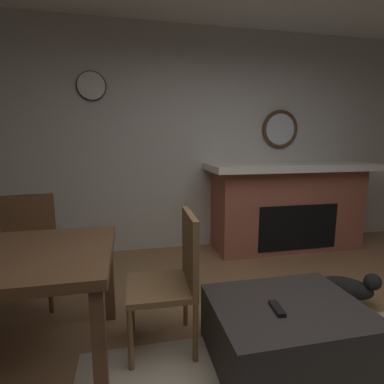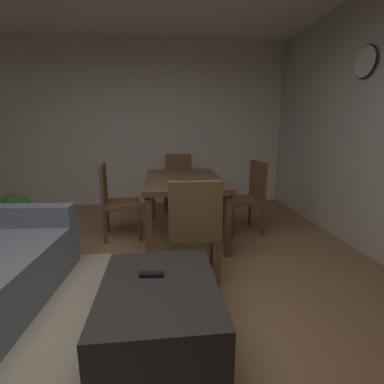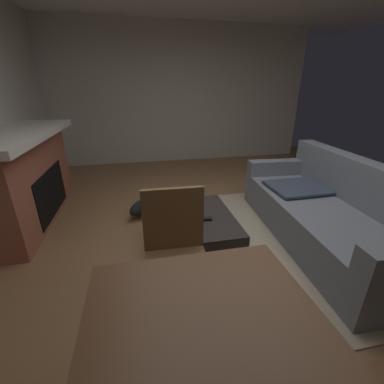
# 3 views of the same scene
# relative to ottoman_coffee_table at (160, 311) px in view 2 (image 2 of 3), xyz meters

# --- Properties ---
(floor) EXTENTS (8.47, 8.47, 0.00)m
(floor) POSITION_rel_ottoman_coffee_table_xyz_m (-0.04, 0.39, -0.19)
(floor) COLOR olive
(wall_right_window_side) EXTENTS (0.12, 5.72, 2.78)m
(wall_right_window_side) POSITION_rel_ottoman_coffee_table_xyz_m (3.49, 0.39, 1.20)
(wall_right_window_side) COLOR white
(wall_right_window_side) RESTS_ON ground
(area_rug) EXTENTS (2.60, 2.00, 0.01)m
(area_rug) POSITION_rel_ottoman_coffee_table_xyz_m (0.00, 0.68, -0.19)
(area_rug) COLOR tan
(area_rug) RESTS_ON ground
(ottoman_coffee_table) EXTENTS (0.94, 0.73, 0.39)m
(ottoman_coffee_table) POSITION_rel_ottoman_coffee_table_xyz_m (0.00, 0.00, 0.00)
(ottoman_coffee_table) COLOR #2D2826
(ottoman_coffee_table) RESTS_ON ground
(tv_remote) EXTENTS (0.07, 0.16, 0.02)m
(tv_remote) POSITION_rel_ottoman_coffee_table_xyz_m (0.10, 0.05, 0.21)
(tv_remote) COLOR black
(tv_remote) RESTS_ON ottoman_coffee_table
(dining_table) EXTENTS (1.51, 0.94, 0.74)m
(dining_table) POSITION_rel_ottoman_coffee_table_xyz_m (1.82, -0.31, 0.46)
(dining_table) COLOR brown
(dining_table) RESTS_ON ground
(dining_chair_west) EXTENTS (0.45, 0.45, 0.93)m
(dining_chair_west) POSITION_rel_ottoman_coffee_table_xyz_m (0.67, -0.30, 0.33)
(dining_chair_west) COLOR brown
(dining_chair_west) RESTS_ON ground
(dining_chair_north) EXTENTS (0.48, 0.48, 0.93)m
(dining_chair_north) POSITION_rel_ottoman_coffee_table_xyz_m (1.81, 0.55, 0.33)
(dining_chair_north) COLOR brown
(dining_chair_north) RESTS_ON ground
(dining_chair_east) EXTENTS (0.48, 0.48, 0.93)m
(dining_chair_east) POSITION_rel_ottoman_coffee_table_xyz_m (2.97, -0.31, 0.33)
(dining_chair_east) COLOR brown
(dining_chair_east) RESTS_ON ground
(dining_chair_south) EXTENTS (0.48, 0.48, 0.93)m
(dining_chair_south) POSITION_rel_ottoman_coffee_table_xyz_m (1.83, -1.17, 0.33)
(dining_chair_south) COLOR brown
(dining_chair_south) RESTS_ON ground
(potted_plant) EXTENTS (0.40, 0.40, 0.54)m
(potted_plant) POSITION_rel_ottoman_coffee_table_xyz_m (2.00, 1.80, 0.10)
(potted_plant) COLOR #474C51
(potted_plant) RESTS_ON ground
(wall_clock) EXTENTS (0.33, 0.03, 0.33)m
(wall_clock) POSITION_rel_ottoman_coffee_table_xyz_m (1.33, -2.19, 1.83)
(wall_clock) COLOR silver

